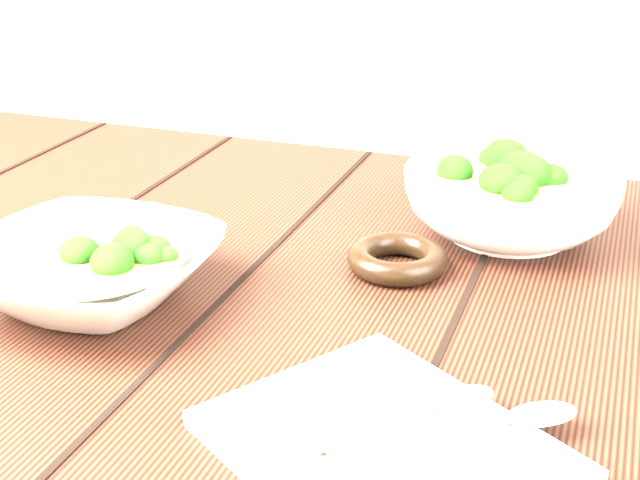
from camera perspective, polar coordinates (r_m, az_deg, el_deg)
table at (r=0.87m, az=-3.37°, el=-9.66°), size 1.20×0.80×0.75m
soup_bowl_front at (r=0.80m, az=-14.55°, el=-1.80°), size 0.22×0.22×0.06m
soup_bowl_back at (r=0.92m, az=12.08°, el=2.50°), size 0.23×0.23×0.08m
trivet at (r=0.83m, az=4.97°, el=-1.19°), size 0.11×0.11×0.02m
napkin at (r=0.59m, az=4.16°, el=-13.06°), size 0.28×0.26×0.01m
spoon_left at (r=0.61m, az=6.46°, el=-10.97°), size 0.13×0.15×0.01m
spoon_right at (r=0.61m, az=11.08°, el=-11.37°), size 0.15×0.12×0.01m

